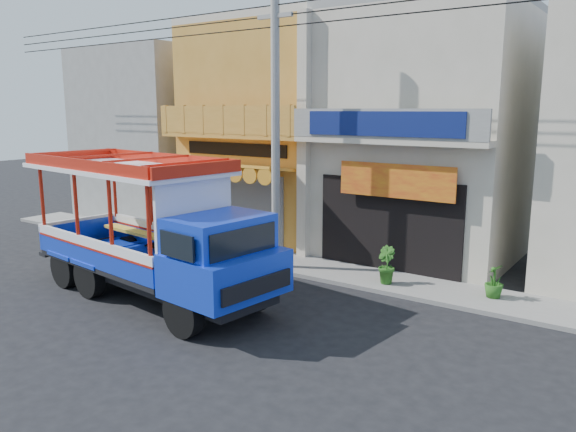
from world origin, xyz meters
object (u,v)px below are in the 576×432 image
object	(u,v)px
potted_plant_c	(494,281)
potted_plant_b	(386,265)
utility_pole	(279,107)
green_sign	(200,236)
songthaew_truck	(163,235)

from	to	relation	value
potted_plant_c	potted_plant_b	bearing A→B (deg)	-72.81
utility_pole	green_sign	xyz separation A→B (m)	(-3.90, 0.51, -4.52)
songthaew_truck	potted_plant_c	size ratio (longest dim) A/B	9.34
utility_pole	songthaew_truck	world-z (taller)	utility_pole
utility_pole	potted_plant_c	world-z (taller)	utility_pole
green_sign	potted_plant_b	xyz separation A→B (m)	(7.30, -0.14, 0.13)
green_sign	potted_plant_b	size ratio (longest dim) A/B	0.89
songthaew_truck	potted_plant_b	size ratio (longest dim) A/B	7.88
songthaew_truck	green_sign	distance (m)	5.77
utility_pole	songthaew_truck	distance (m)	5.29
potted_plant_b	potted_plant_c	world-z (taller)	potted_plant_b
green_sign	utility_pole	bearing A→B (deg)	-7.44
utility_pole	potted_plant_b	distance (m)	5.57
potted_plant_c	green_sign	bearing A→B (deg)	-80.43
utility_pole	potted_plant_c	size ratio (longest dim) A/B	31.67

